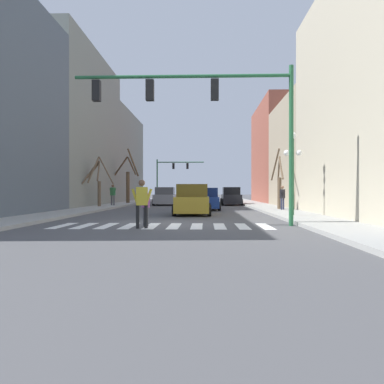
{
  "coord_description": "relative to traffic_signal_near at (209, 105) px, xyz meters",
  "views": [
    {
      "loc": [
        1.66,
        -15.92,
        1.41
      ],
      "look_at": [
        0.24,
        26.11,
        1.26
      ],
      "focal_mm": 35.0,
      "sensor_mm": 36.0,
      "label": 1
    }
  ],
  "objects": [
    {
      "name": "ground_plane",
      "position": [
        -1.82,
        0.83,
        -4.85
      ],
      "size": [
        240.0,
        240.0,
        0.0
      ],
      "primitive_type": "plane",
      "color": "#4C4C4F"
    },
    {
      "name": "pedestrian_crossing_street",
      "position": [
        5.01,
        9.92,
        -3.76
      ],
      "size": [
        0.5,
        0.58,
        1.6
      ],
      "rotation": [
        0.0,
        0.0,
        0.89
      ],
      "color": "#282D47",
      "rests_on": "sidewalk_right"
    },
    {
      "name": "pedestrian_on_right_sidewalk",
      "position": [
        -2.51,
        -1.21,
        -3.78
      ],
      "size": [
        0.78,
        0.32,
        1.82
      ],
      "rotation": [
        0.0,
        0.0,
        0.22
      ],
      "color": "black",
      "rests_on": "ground_plane"
    },
    {
      "name": "car_parked_right_mid",
      "position": [
        2.43,
        21.55,
        -4.04
      ],
      "size": [
        2.0,
        4.22,
        1.75
      ],
      "rotation": [
        0.0,
        0.0,
        1.57
      ],
      "color": "black",
      "rests_on": "ground_plane"
    },
    {
      "name": "building_row_right",
      "position": [
        9.02,
        14.25,
        0.68
      ],
      "size": [
        6.0,
        39.79,
        12.13
      ],
      "color": "#BCB299",
      "rests_on": "ground_plane"
    },
    {
      "name": "car_parked_right_far",
      "position": [
        -0.05,
        12.46,
        -4.1
      ],
      "size": [
        2.03,
        4.45,
        1.62
      ],
      "rotation": [
        0.0,
        0.0,
        1.57
      ],
      "color": "navy",
      "rests_on": "ground_plane"
    },
    {
      "name": "sidewalk_left",
      "position": [
        -8.43,
        0.83,
        -4.78
      ],
      "size": [
        2.47,
        90.0,
        0.15
      ],
      "color": "#9E9E99",
      "rests_on": "ground_plane"
    },
    {
      "name": "car_parked_right_near",
      "position": [
        -0.88,
        6.85,
        -4.03
      ],
      "size": [
        2.16,
        4.38,
        1.78
      ],
      "rotation": [
        0.0,
        0.0,
        1.57
      ],
      "color": "#A38423",
      "rests_on": "ground_plane"
    },
    {
      "name": "building_row_left",
      "position": [
        -12.67,
        18.3,
        1.47
      ],
      "size": [
        6.0,
        47.51,
        13.86
      ],
      "color": "#515B66",
      "rests_on": "ground_plane"
    },
    {
      "name": "pedestrian_waiting_at_curb",
      "position": [
        -8.14,
        17.1,
        -3.63
      ],
      "size": [
        0.7,
        0.51,
        1.81
      ],
      "rotation": [
        0.0,
        0.0,
        5.7
      ],
      "color": "#4C4C51",
      "rests_on": "sidewalk_left"
    },
    {
      "name": "car_parked_left_near",
      "position": [
        -4.01,
        21.33,
        -4.05
      ],
      "size": [
        2.18,
        4.2,
        1.74
      ],
      "rotation": [
        0.0,
        0.0,
        -1.57
      ],
      "color": "gray",
      "rests_on": "ground_plane"
    },
    {
      "name": "street_tree_left_mid",
      "position": [
        -8.1,
        23.48,
        -2.29
      ],
      "size": [
        2.94,
        1.79,
        5.65
      ],
      "color": "brown",
      "rests_on": "sidewalk_left"
    },
    {
      "name": "pedestrian_on_left_sidewalk",
      "position": [
        -2.52,
        -0.23,
        -3.93
      ],
      "size": [
        0.44,
        0.6,
        1.56
      ],
      "rotation": [
        0.0,
        0.0,
        5.29
      ],
      "color": "#4C4C51",
      "rests_on": "ground_plane"
    },
    {
      "name": "crosswalk_stripes",
      "position": [
        -1.82,
        -0.26,
        -4.85
      ],
      "size": [
        8.55,
        2.6,
        0.01
      ],
      "color": "white",
      "rests_on": "ground_plane"
    },
    {
      "name": "street_tree_left_near",
      "position": [
        -8.85,
        14.75,
        -2.7
      ],
      "size": [
        2.63,
        1.7,
        4.04
      ],
      "color": "brown",
      "rests_on": "sidewalk_left"
    },
    {
      "name": "sidewalk_right",
      "position": [
        4.79,
        0.83,
        -4.78
      ],
      "size": [
        2.47,
        90.0,
        0.15
      ],
      "color": "#9E9E99",
      "rests_on": "ground_plane"
    },
    {
      "name": "street_lamp_right_corner",
      "position": [
        4.39,
        4.34,
        -1.68
      ],
      "size": [
        0.95,
        0.36,
        4.28
      ],
      "color": "#1E4C2D",
      "rests_on": "sidewalk_right"
    },
    {
      "name": "street_tree_right_near",
      "position": [
        4.99,
        10.97,
        -2.96
      ],
      "size": [
        0.66,
        2.98,
        4.21
      ],
      "color": "brown",
      "rests_on": "sidewalk_right"
    },
    {
      "name": "traffic_signal_far",
      "position": [
        -4.96,
        38.13,
        -0.58
      ],
      "size": [
        6.77,
        0.28,
        5.88
      ],
      "color": "#236038",
      "rests_on": "ground_plane"
    },
    {
      "name": "traffic_signal_near",
      "position": [
        0.0,
        0.0,
        0.0
      ],
      "size": [
        8.83,
        0.28,
        6.43
      ],
      "color": "#236038",
      "rests_on": "ground_plane"
    }
  ]
}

